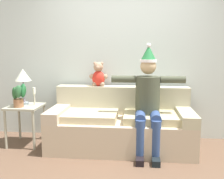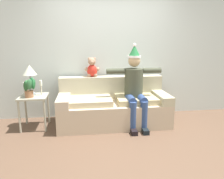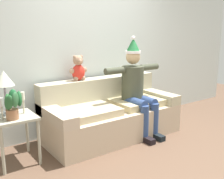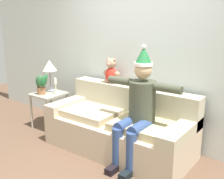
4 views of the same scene
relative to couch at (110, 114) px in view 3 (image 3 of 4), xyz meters
The scene contains 10 objects.
ground_plane 1.07m from the couch, 90.00° to the right, with size 10.00×10.00×0.00m, color brown.
back_wall 1.15m from the couch, 90.00° to the left, with size 7.00×0.10×2.70m, color silver.
couch is the anchor object (origin of this frame).
person_seated 0.60m from the couch, 24.05° to the right, with size 1.02×0.77×1.52m.
teddy_bear 0.84m from the couch, 143.20° to the left, with size 0.29×0.17×0.38m.
side_table 1.45m from the couch, behind, with size 0.48×0.50×0.60m.
table_lamp 1.65m from the couch, behind, with size 0.24×0.24×0.54m.
potted_plant 1.55m from the couch, behind, with size 0.23×0.24×0.34m.
candle_tall 1.64m from the couch, behind, with size 0.04×0.04×0.25m.
candle_short 1.38m from the couch, behind, with size 0.04×0.04×0.27m.
Camera 3 is at (-2.28, -2.22, 1.62)m, focal length 43.36 mm.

